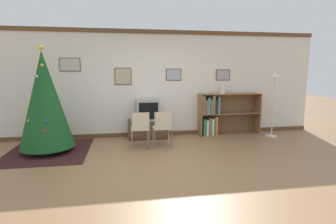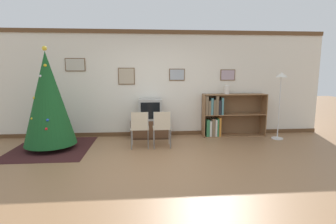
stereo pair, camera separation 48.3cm
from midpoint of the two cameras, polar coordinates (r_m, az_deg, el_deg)
The scene contains 11 objects.
ground_plane at distance 4.85m, azimuth 0.80°, elevation -11.47°, with size 24.00×24.00×0.00m, color #936B47.
wall_back at distance 6.79m, azimuth -1.03°, elevation 6.13°, with size 8.89×0.11×2.70m.
area_rug at distance 6.24m, azimuth -21.99°, elevation -7.37°, with size 1.66×1.88×0.01m.
christmas_tree at distance 6.04m, azimuth -22.60°, elevation 2.65°, with size 1.09×1.09×2.19m.
tv_console at distance 6.65m, azimuth -1.78°, elevation -3.65°, with size 0.99×0.45×0.47m.
television at distance 6.56m, azimuth -1.80°, elevation 0.54°, with size 0.57×0.43×0.52m.
folding_chair_left at distance 5.72m, azimuth -3.78°, elevation -3.34°, with size 0.40×0.40×0.82m.
folding_chair_right at distance 5.75m, azimuth 1.11°, elevation -3.26°, with size 0.40×0.40×0.82m.
bookshelf at distance 6.99m, azimuth 13.76°, elevation -0.76°, with size 1.63×0.36×1.10m.
vase at distance 6.94m, azimuth 14.67°, elevation 4.74°, with size 0.13×0.13×0.23m.
standing_lamp at distance 7.05m, azimuth 25.14°, elevation 4.72°, with size 0.28×0.28×1.65m.
Camera 2 is at (-0.20, -4.55, 1.70)m, focal length 28.00 mm.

